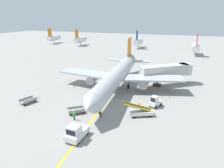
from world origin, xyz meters
name	(u,v)px	position (x,y,z in m)	size (l,w,h in m)	color
ground_plane	(107,112)	(0.00, 0.00, 0.00)	(300.00, 300.00, 0.00)	gray
taxi_line_yellow	(108,100)	(-1.78, 5.00, 0.00)	(0.30, 80.00, 0.01)	yellow
airliner	(117,75)	(-1.83, 10.88, 3.42)	(28.50, 35.34, 10.10)	#B2B5BA
jet_bridge	(170,70)	(8.53, 18.49, 3.54)	(11.59, 9.87, 4.85)	beige
pushback_tug	(76,132)	(-0.83, -8.84, 0.99)	(2.03, 3.66, 2.20)	silver
baggage_tug_near_wing	(155,102)	(7.44, 5.04, 0.93)	(2.19, 2.72, 2.10)	silver
belt_loader_forward_hold	(141,112)	(5.79, 0.65, 0.78)	(5.03, 3.35, 2.59)	silver
baggage_cart_loaded	(28,101)	(-15.37, -1.77, 0.47)	(2.36, 3.82, 0.94)	#A5A5A8
baggage_cart_empty_trailing	(76,110)	(-4.66, -2.20, 0.47)	(3.42, 3.00, 0.94)	#A5A5A8
ground_crew_marshaller	(74,115)	(-3.80, -4.40, 0.91)	(0.36, 0.24, 1.70)	#26262D
ground_crew_wing_walker	(100,112)	(-0.33, -1.96, 0.91)	(0.36, 0.24, 1.70)	#26262D
safety_cone_nose_left	(170,96)	(9.52, 10.42, 0.22)	(0.36, 0.36, 0.44)	orange
safety_cone_nose_right	(123,86)	(-1.40, 13.38, 0.22)	(0.36, 0.36, 0.44)	orange
safety_cone_wingtip_left	(74,86)	(-11.81, 8.95, 0.22)	(0.36, 0.36, 0.44)	orange
safety_cone_wingtip_right	(139,104)	(4.58, 4.83, 0.22)	(0.36, 0.36, 0.44)	orange
safety_cone_tail_area	(158,87)	(6.46, 15.14, 0.22)	(0.36, 0.36, 0.44)	orange
distant_aircraft_far_left	(54,38)	(-62.84, 72.18, 3.22)	(3.00, 10.10, 8.80)	silver
distant_aircraft_mid_left	(80,39)	(-43.62, 69.40, 3.22)	(3.00, 10.10, 8.80)	silver
distant_aircraft_mid_right	(138,42)	(-11.68, 71.75, 3.22)	(3.00, 10.10, 8.80)	silver
distant_aircraft_far_right	(196,47)	(15.06, 61.37, 3.22)	(3.00, 10.10, 8.80)	silver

